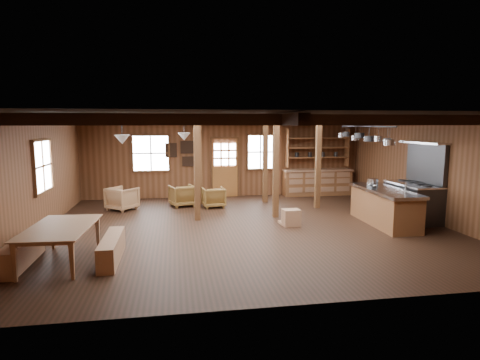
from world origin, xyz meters
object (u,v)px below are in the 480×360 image
(dining_table, at_px, (63,245))
(armchair_a, at_px, (182,196))
(kitchen_island, at_px, (384,206))
(armchair_b, at_px, (213,197))
(armchair_c, at_px, (122,199))
(commercial_range, at_px, (415,196))

(dining_table, xyz_separation_m, armchair_a, (2.33, 4.99, -0.01))
(kitchen_island, distance_m, armchair_b, 5.11)
(armchair_b, bearing_deg, armchair_a, -24.13)
(armchair_a, bearing_deg, armchair_b, 145.00)
(kitchen_island, bearing_deg, armchair_b, 146.70)
(dining_table, relative_size, armchair_b, 2.90)
(kitchen_island, xyz_separation_m, armchair_b, (-4.20, 2.91, -0.16))
(armchair_c, bearing_deg, commercial_range, -160.40)
(commercial_range, bearing_deg, armchair_c, 161.68)
(armchair_b, bearing_deg, commercial_range, 147.71)
(commercial_range, relative_size, armchair_c, 2.75)
(commercial_range, xyz_separation_m, dining_table, (-8.54, -2.04, -0.32))
(commercial_range, bearing_deg, armchair_b, 153.42)
(kitchen_island, relative_size, armchair_b, 3.65)
(armchair_a, relative_size, armchair_c, 0.96)
(dining_table, xyz_separation_m, armchair_c, (0.50, 4.70, 0.00))
(commercial_range, relative_size, dining_table, 1.07)
(kitchen_island, height_order, dining_table, kitchen_island)
(armchair_a, xyz_separation_m, armchair_c, (-1.83, -0.29, 0.01))
(armchair_a, relative_size, armchair_b, 1.08)
(dining_table, bearing_deg, kitchen_island, -73.88)
(dining_table, distance_m, armchair_b, 5.71)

